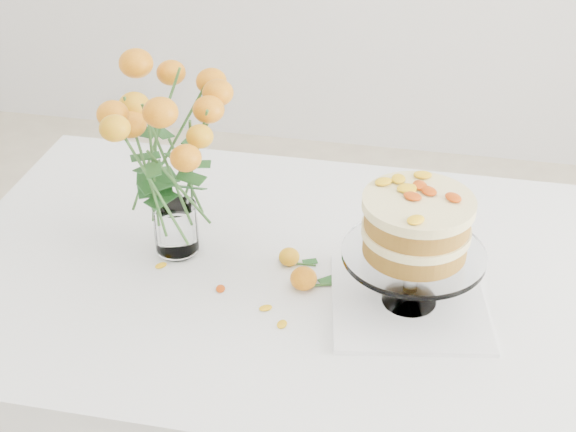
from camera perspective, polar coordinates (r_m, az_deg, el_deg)
name	(u,v)px	position (r m, az deg, el deg)	size (l,w,h in m)	color
table	(290,299)	(1.69, 0.18, -5.90)	(1.43, 0.93, 0.76)	tan
napkin	(408,302)	(1.56, 8.56, -6.09)	(0.29, 0.29, 0.01)	white
cake_stand	(416,231)	(1.46, 9.08, -1.07)	(0.27, 0.27, 0.24)	white
rose_vase	(168,138)	(1.56, -8.54, 5.50)	(0.37, 0.37, 0.46)	white
loose_rose_near	(289,257)	(1.64, 0.10, -2.93)	(0.08, 0.04, 0.04)	orange
loose_rose_far	(304,279)	(1.57, 1.13, -4.47)	(0.09, 0.05, 0.05)	#CB6709
stray_petal_a	(221,289)	(1.58, -4.82, -5.19)	(0.03, 0.02, 0.00)	yellow
stray_petal_b	(266,308)	(1.53, -1.60, -6.57)	(0.03, 0.02, 0.00)	yellow
stray_petal_c	(282,324)	(1.49, -0.43, -7.72)	(0.03, 0.02, 0.00)	yellow
stray_petal_d	(161,266)	(1.66, -9.02, -3.50)	(0.03, 0.02, 0.00)	yellow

